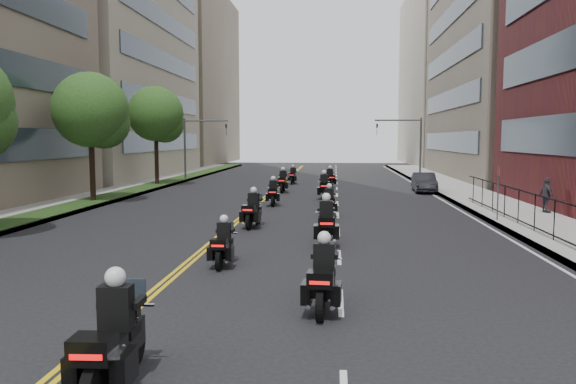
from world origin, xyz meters
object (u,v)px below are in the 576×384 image
at_px(motorcycle_0, 114,343).
at_px(motorcycle_6, 273,194).
at_px(motorcycle_4, 253,211).
at_px(pedestrian_c, 546,195).
at_px(motorcycle_7, 324,188).
at_px(motorcycle_8, 283,182).
at_px(motorcycle_2, 223,246).
at_px(motorcycle_3, 326,225).
at_px(motorcycle_5, 329,203).
at_px(parked_sedan, 424,182).
at_px(motorcycle_1, 323,280).
at_px(motorcycle_10, 293,176).
at_px(motorcycle_9, 330,179).

bearing_deg(motorcycle_0, motorcycle_6, 87.97).
distance_m(motorcycle_4, pedestrian_c, 14.78).
distance_m(motorcycle_0, motorcycle_7, 27.42).
bearing_deg(pedestrian_c, motorcycle_8, 41.54).
bearing_deg(motorcycle_2, motorcycle_7, 81.65).
bearing_deg(pedestrian_c, motorcycle_4, 98.38).
relative_size(motorcycle_3, motorcycle_8, 1.04).
bearing_deg(motorcycle_0, motorcycle_2, 87.55).
xyz_separation_m(motorcycle_4, motorcycle_5, (3.25, 3.77, -0.05)).
height_order(motorcycle_8, parked_sedan, motorcycle_8).
relative_size(motorcycle_0, pedestrian_c, 1.47).
xyz_separation_m(motorcycle_7, parked_sedan, (7.03, 5.22, -0.04)).
height_order(motorcycle_0, motorcycle_1, motorcycle_0).
height_order(motorcycle_8, motorcycle_10, motorcycle_8).
distance_m(motorcycle_7, parked_sedan, 8.76).
bearing_deg(motorcycle_3, motorcycle_7, 89.78).
height_order(motorcycle_3, motorcycle_6, motorcycle_3).
height_order(motorcycle_8, pedestrian_c, pedestrian_c).
relative_size(motorcycle_4, motorcycle_6, 1.04).
relative_size(motorcycle_2, parked_sedan, 0.50).
relative_size(motorcycle_6, motorcycle_9, 0.99).
height_order(motorcycle_4, motorcycle_8, motorcycle_8).
distance_m(motorcycle_6, motorcycle_8, 7.75).
xyz_separation_m(motorcycle_2, motorcycle_3, (3.04, 3.56, 0.13)).
relative_size(motorcycle_3, motorcycle_5, 1.16).
bearing_deg(motorcycle_6, motorcycle_8, 87.64).
bearing_deg(motorcycle_1, motorcycle_3, 94.01).
bearing_deg(motorcycle_1, parked_sedan, 80.42).
distance_m(motorcycle_3, motorcycle_4, 4.95).
height_order(motorcycle_0, motorcycle_3, motorcycle_0).
height_order(motorcycle_7, pedestrian_c, pedestrian_c).
relative_size(motorcycle_3, motorcycle_9, 1.10).
relative_size(motorcycle_1, motorcycle_2, 1.16).
relative_size(motorcycle_4, pedestrian_c, 1.36).
xyz_separation_m(motorcycle_3, parked_sedan, (6.66, 20.50, -0.05)).
bearing_deg(motorcycle_10, motorcycle_1, -81.37).
height_order(motorcycle_6, motorcycle_9, motorcycle_9).
bearing_deg(motorcycle_8, motorcycle_7, -54.36).
distance_m(motorcycle_1, parked_sedan, 29.01).
relative_size(motorcycle_7, parked_sedan, 0.59).
height_order(motorcycle_6, motorcycle_7, motorcycle_7).
height_order(motorcycle_2, motorcycle_10, motorcycle_10).
bearing_deg(motorcycle_3, motorcycle_9, 88.53).
bearing_deg(motorcycle_6, motorcycle_0, -93.06).
distance_m(motorcycle_4, parked_sedan, 19.42).
distance_m(motorcycle_2, parked_sedan, 25.94).
relative_size(motorcycle_1, motorcycle_10, 1.10).
xyz_separation_m(motorcycle_6, parked_sedan, (9.88, 8.69, 0.03)).
distance_m(motorcycle_0, motorcycle_2, 8.45).
bearing_deg(motorcycle_10, motorcycle_6, -86.76).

